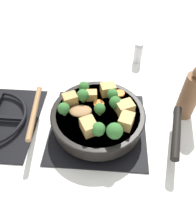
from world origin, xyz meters
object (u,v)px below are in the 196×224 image
at_px(skillet_pan, 99,117).
at_px(salt_shaker, 138,53).
at_px(wooden_spoon, 56,111).
at_px(pepper_mill, 190,95).

height_order(skillet_pan, salt_shaker, salt_shaker).
height_order(wooden_spoon, salt_shaker, wooden_spoon).
bearing_deg(pepper_mill, salt_shaker, 25.75).
xyz_separation_m(wooden_spoon, salt_shaker, (0.39, -0.27, -0.04)).
height_order(pepper_mill, salt_shaker, pepper_mill).
xyz_separation_m(pepper_mill, salt_shaker, (0.30, 0.14, -0.05)).
xyz_separation_m(skillet_pan, salt_shaker, (0.38, -0.14, -0.01)).
bearing_deg(salt_shaker, wooden_spoon, 145.46).
bearing_deg(wooden_spoon, pepper_mill, -77.04).
bearing_deg(skillet_pan, salt_shaker, -20.28).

